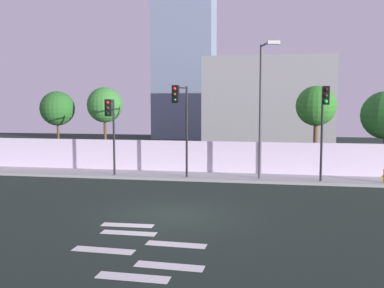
% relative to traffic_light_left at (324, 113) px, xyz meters
% --- Properties ---
extents(ground_plane, '(80.00, 80.00, 0.00)m').
position_rel_traffic_light_left_xyz_m(ground_plane, '(-6.21, -6.91, -3.67)').
color(ground_plane, black).
extents(sidewalk, '(36.00, 2.40, 0.15)m').
position_rel_traffic_light_left_xyz_m(sidewalk, '(-6.21, 1.29, -3.59)').
color(sidewalk, '#9D9D9D').
rests_on(sidewalk, ground).
extents(perimeter_wall, '(36.00, 0.18, 1.80)m').
position_rel_traffic_light_left_xyz_m(perimeter_wall, '(-6.21, 2.58, -2.62)').
color(perimeter_wall, silver).
rests_on(perimeter_wall, sidewalk).
extents(crosswalk_marking, '(4.07, 4.73, 0.01)m').
position_rel_traffic_light_left_xyz_m(crosswalk_marking, '(-6.31, -10.59, -3.66)').
color(crosswalk_marking, silver).
rests_on(crosswalk_marking, ground).
extents(traffic_light_left, '(0.34, 1.45, 4.83)m').
position_rel_traffic_light_left_xyz_m(traffic_light_left, '(0.00, 0.00, 0.00)').
color(traffic_light_left, black).
rests_on(traffic_light_left, sidewalk).
extents(traffic_light_center, '(0.36, 1.34, 4.21)m').
position_rel_traffic_light_left_xyz_m(traffic_light_center, '(-11.11, 0.02, -0.43)').
color(traffic_light_center, black).
rests_on(traffic_light_center, sidewalk).
extents(traffic_light_right, '(0.55, 1.67, 4.91)m').
position_rel_traffic_light_left_xyz_m(traffic_light_right, '(-7.20, -0.11, 0.07)').
color(traffic_light_right, black).
rests_on(traffic_light_right, sidewalk).
extents(street_lamp_curbside, '(0.99, 2.24, 7.01)m').
position_rel_traffic_light_left_xyz_m(street_lamp_curbside, '(-3.03, 0.55, 0.65)').
color(street_lamp_curbside, '#4C4C51').
rests_on(street_lamp_curbside, sidewalk).
extents(roadside_tree_leftmost, '(2.19, 2.19, 4.91)m').
position_rel_traffic_light_left_xyz_m(roadside_tree_leftmost, '(-16.02, 3.55, 0.14)').
color(roadside_tree_leftmost, brown).
rests_on(roadside_tree_leftmost, ground).
extents(roadside_tree_midleft, '(2.21, 2.21, 5.15)m').
position_rel_traffic_light_left_xyz_m(roadside_tree_midleft, '(-12.83, 3.55, 0.35)').
color(roadside_tree_midleft, brown).
rests_on(roadside_tree_midleft, ground).
extents(roadside_tree_midright, '(2.31, 2.31, 5.15)m').
position_rel_traffic_light_left_xyz_m(roadside_tree_midright, '(-0.02, 3.55, 0.30)').
color(roadside_tree_midright, brown).
rests_on(roadside_tree_midright, ground).
extents(low_building_distant, '(10.87, 6.00, 8.04)m').
position_rel_traffic_light_left_xyz_m(low_building_distant, '(-2.83, 16.58, 0.36)').
color(low_building_distant, gray).
rests_on(low_building_distant, ground).
extents(tower_on_skyline, '(6.98, 5.00, 29.62)m').
position_rel_traffic_light_left_xyz_m(tower_on_skyline, '(-12.63, 28.58, 11.14)').
color(tower_on_skyline, gray).
rests_on(tower_on_skyline, ground).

